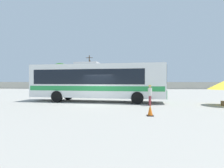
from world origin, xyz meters
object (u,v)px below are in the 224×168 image
at_px(attendant_by_bus_door, 150,94).
at_px(parked_car_leftmost_black, 65,86).
at_px(roadside_tree_midright, 114,73).
at_px(roadside_tree_left, 60,71).
at_px(parked_car_second_black, 94,86).
at_px(coach_bus_white_green, 95,81).
at_px(utility_pole_near, 89,71).
at_px(roadside_tree_midleft, 95,73).
at_px(traffic_cone_on_apron, 150,110).
at_px(utility_pole_far, 90,74).

bearing_deg(attendant_by_bus_door, parked_car_leftmost_black, 120.44).
bearing_deg(roadside_tree_midright, attendant_by_bus_door, -82.62).
distance_m(attendant_by_bus_door, roadside_tree_left, 40.84).
bearing_deg(roadside_tree_midright, parked_car_second_black, -111.15).
distance_m(coach_bus_white_green, attendant_by_bus_door, 5.48).
bearing_deg(roadside_tree_midright, utility_pole_near, -144.21).
xyz_separation_m(parked_car_second_black, roadside_tree_midleft, (-1.09, 8.64, 3.47)).
bearing_deg(roadside_tree_midleft, utility_pole_near, -112.70).
distance_m(roadside_tree_left, traffic_cone_on_apron, 44.37).
bearing_deg(roadside_tree_midleft, parked_car_leftmost_black, -124.13).
xyz_separation_m(utility_pole_far, roadside_tree_midleft, (1.13, 1.51, 0.34)).
distance_m(roadside_tree_midleft, traffic_cone_on_apron, 40.70).
bearing_deg(utility_pole_near, coach_bus_white_green, -78.08).
distance_m(roadside_tree_midleft, roadside_tree_midright, 5.48).
xyz_separation_m(parked_car_leftmost_black, roadside_tree_left, (-4.21, 8.74, 4.07)).
height_order(roadside_tree_midleft, roadside_tree_midright, roadside_tree_midright).
bearing_deg(utility_pole_far, utility_pole_near, -88.85).
distance_m(parked_car_leftmost_black, utility_pole_far, 8.92).
height_order(utility_pole_near, roadside_tree_midright, utility_pole_near).
bearing_deg(roadside_tree_left, coach_bus_white_green, -65.27).
bearing_deg(coach_bus_white_green, roadside_tree_midleft, 99.08).
height_order(parked_car_second_black, utility_pole_near, utility_pole_near).
bearing_deg(roadside_tree_midright, coach_bus_white_green, -89.91).
bearing_deg(utility_pole_near, utility_pole_far, 91.15).
xyz_separation_m(attendant_by_bus_door, roadside_tree_left, (-19.90, 35.45, 3.91)).
bearing_deg(parked_car_second_black, utility_pole_far, 107.35).
bearing_deg(roadside_tree_midright, traffic_cone_on_apron, -84.19).
distance_m(parked_car_leftmost_black, roadside_tree_midleft, 10.81).
bearing_deg(utility_pole_far, parked_car_second_black, -72.65).
bearing_deg(coach_bus_white_green, roadside_tree_midright, 90.09).
bearing_deg(utility_pole_near, parked_car_second_black, -69.77).
bearing_deg(roadside_tree_left, roadside_tree_midright, 5.97).
relative_size(coach_bus_white_green, parked_car_second_black, 2.71).
height_order(attendant_by_bus_door, utility_pole_near, utility_pole_near).
height_order(roadside_tree_midright, traffic_cone_on_apron, roadside_tree_midright).
distance_m(parked_car_second_black, utility_pole_far, 8.10).
distance_m(utility_pole_near, roadside_tree_left, 9.32).
bearing_deg(roadside_tree_left, parked_car_leftmost_black, -64.27).
bearing_deg(traffic_cone_on_apron, roadside_tree_midleft, 103.36).
relative_size(utility_pole_near, roadside_tree_midright, 1.31).
relative_size(attendant_by_bus_door, parked_car_leftmost_black, 0.34).
bearing_deg(utility_pole_far, coach_bus_white_green, -78.47).
height_order(parked_car_leftmost_black, roadside_tree_midleft, roadside_tree_midleft).
bearing_deg(traffic_cone_on_apron, roadside_tree_midright, 95.81).
bearing_deg(roadside_tree_midright, roadside_tree_left, -174.03).
bearing_deg(roadside_tree_left, parked_car_second_black, -38.95).
height_order(roadside_tree_left, roadside_tree_midleft, roadside_tree_left).
relative_size(roadside_tree_midleft, roadside_tree_midright, 0.96).
height_order(parked_car_second_black, roadside_tree_midright, roadside_tree_midright).
xyz_separation_m(utility_pole_far, traffic_cone_on_apron, (10.50, -37.91, -3.63)).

